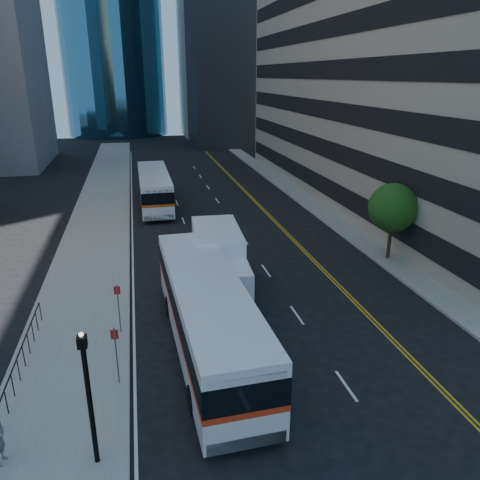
{
  "coord_description": "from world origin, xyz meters",
  "views": [
    {
      "loc": [
        -7.1,
        -18.44,
        11.8
      ],
      "look_at": [
        -1.57,
        6.37,
        2.8
      ],
      "focal_mm": 35.0,
      "sensor_mm": 36.0,
      "label": 1
    }
  ],
  "objects_px": {
    "lamp_post": "(89,394)",
    "bus_rear": "(154,188)",
    "street_tree": "(393,208)",
    "box_truck": "(219,263)",
    "bus_front": "(207,313)"
  },
  "relations": [
    {
      "from": "street_tree",
      "to": "bus_front",
      "type": "bearing_deg",
      "value": -148.76
    },
    {
      "from": "bus_rear",
      "to": "bus_front",
      "type": "bearing_deg",
      "value": -87.77
    },
    {
      "from": "street_tree",
      "to": "bus_rear",
      "type": "bearing_deg",
      "value": 129.79
    },
    {
      "from": "lamp_post",
      "to": "street_tree",
      "type": "bearing_deg",
      "value": 37.87
    },
    {
      "from": "street_tree",
      "to": "bus_rear",
      "type": "distance_m",
      "value": 22.88
    },
    {
      "from": "bus_front",
      "to": "lamp_post",
      "type": "bearing_deg",
      "value": -129.82
    },
    {
      "from": "lamp_post",
      "to": "box_truck",
      "type": "relative_size",
      "value": 0.6
    },
    {
      "from": "box_truck",
      "to": "lamp_post",
      "type": "bearing_deg",
      "value": -114.1
    },
    {
      "from": "bus_rear",
      "to": "box_truck",
      "type": "distance_m",
      "value": 20.25
    },
    {
      "from": "street_tree",
      "to": "bus_rear",
      "type": "relative_size",
      "value": 0.41
    },
    {
      "from": "box_truck",
      "to": "bus_front",
      "type": "bearing_deg",
      "value": -101.59
    },
    {
      "from": "lamp_post",
      "to": "bus_rear",
      "type": "bearing_deg",
      "value": 83.83
    },
    {
      "from": "box_truck",
      "to": "bus_rear",
      "type": "bearing_deg",
      "value": 101.16
    },
    {
      "from": "street_tree",
      "to": "box_truck",
      "type": "xyz_separation_m",
      "value": [
        -11.97,
        -2.56,
        -1.75
      ]
    },
    {
      "from": "street_tree",
      "to": "lamp_post",
      "type": "xyz_separation_m",
      "value": [
        -18.0,
        -14.0,
        -0.92
      ]
    }
  ]
}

